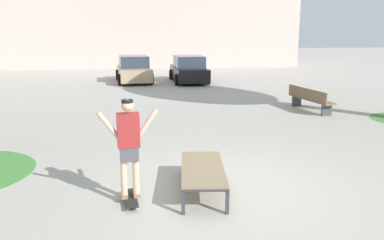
{
  "coord_description": "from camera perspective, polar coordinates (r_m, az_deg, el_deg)",
  "views": [
    {
      "loc": [
        -1.49,
        -6.87,
        2.86
      ],
      "look_at": [
        -0.44,
        1.29,
        1.0
      ],
      "focal_mm": 36.9,
      "sensor_mm": 36.0,
      "label": 1
    }
  ],
  "objects": [
    {
      "name": "skater",
      "position": [
        6.59,
        -9.13,
        -3.17
      ],
      "size": [
        1.0,
        0.31,
        1.69
      ],
      "color": "beige",
      "rests_on": "skateboard"
    },
    {
      "name": "car_tan",
      "position": [
        23.02,
        -8.42,
        7.18
      ],
      "size": [
        2.23,
        4.35,
        1.5
      ],
      "color": "tan",
      "rests_on": "ground"
    },
    {
      "name": "skateboard",
      "position": [
        6.92,
        -8.84,
        -11.12
      ],
      "size": [
        0.28,
        0.82,
        0.09
      ],
      "color": "black",
      "rests_on": "ground"
    },
    {
      "name": "ground_plane",
      "position": [
        7.59,
        4.61,
        -9.44
      ],
      "size": [
        120.0,
        120.0,
        0.0
      ],
      "primitive_type": "plane",
      "color": "#B2AA9E"
    },
    {
      "name": "skate_box",
      "position": [
        7.17,
        1.55,
        -7.21
      ],
      "size": [
        0.96,
        1.97,
        0.46
      ],
      "color": "#38383D",
      "rests_on": "ground"
    },
    {
      "name": "park_bench",
      "position": [
        15.05,
        16.65,
        2.97
      ],
      "size": [
        0.83,
        2.44,
        0.83
      ],
      "color": "brown",
      "rests_on": "ground"
    },
    {
      "name": "car_black",
      "position": [
        22.72,
        -0.47,
        7.25
      ],
      "size": [
        2.03,
        4.26,
        1.5
      ],
      "color": "black",
      "rests_on": "ground"
    }
  ]
}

